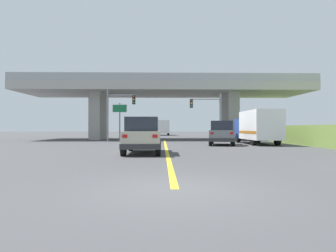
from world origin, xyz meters
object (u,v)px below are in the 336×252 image
object	(u,v)px
traffic_signal_farside	(117,108)
highway_sign	(120,113)
traffic_signal_nearside	(210,110)
semi_truck_distant	(163,127)
suv_lead	(143,135)
suv_crossing	(222,133)
box_truck	(257,127)

from	to	relation	value
traffic_signal_farside	highway_sign	xyz separation A→B (m)	(-0.14, 2.84, -0.34)
traffic_signal_nearside	semi_truck_distant	bearing A→B (deg)	100.63
suv_lead	suv_crossing	bearing A→B (deg)	51.33
traffic_signal_farside	highway_sign	size ratio (longest dim) A/B	1.27
suv_lead	highway_sign	bearing A→B (deg)	102.65
traffic_signal_nearside	highway_sign	distance (m)	10.45
suv_lead	traffic_signal_nearside	world-z (taller)	traffic_signal_nearside
box_truck	traffic_signal_farside	bearing A→B (deg)	158.21
traffic_signal_nearside	traffic_signal_farside	xyz separation A→B (m)	(-10.00, -0.32, 0.19)
suv_crossing	box_truck	world-z (taller)	box_truck
suv_lead	traffic_signal_farside	world-z (taller)	traffic_signal_farside
suv_crossing	traffic_signal_farside	world-z (taller)	traffic_signal_farside
suv_crossing	highway_sign	bearing A→B (deg)	148.64
box_truck	suv_crossing	bearing A→B (deg)	-158.78
traffic_signal_nearside	highway_sign	world-z (taller)	traffic_signal_nearside
suv_lead	traffic_signal_farside	size ratio (longest dim) A/B	0.84
highway_sign	traffic_signal_farside	bearing A→B (deg)	-87.14
box_truck	highway_sign	bearing A→B (deg)	148.76
box_truck	traffic_signal_farside	world-z (taller)	traffic_signal_farside
suv_crossing	box_truck	bearing A→B (deg)	33.43
traffic_signal_nearside	highway_sign	size ratio (longest dim) A/B	1.20
traffic_signal_farside	traffic_signal_nearside	bearing A→B (deg)	1.85
semi_truck_distant	suv_crossing	bearing A→B (deg)	-81.83
suv_crossing	traffic_signal_nearside	xyz separation A→B (m)	(0.15, 6.98, 2.34)
highway_sign	suv_lead	bearing A→B (deg)	-77.35
traffic_signal_farside	semi_truck_distant	distance (m)	27.16
box_truck	semi_truck_distant	world-z (taller)	semi_truck_distant
suv_lead	semi_truck_distant	size ratio (longest dim) A/B	0.69
traffic_signal_farside	suv_crossing	bearing A→B (deg)	-34.08
box_truck	suv_lead	bearing A→B (deg)	-136.80
suv_crossing	box_truck	xyz separation A→B (m)	(3.46, 1.34, 0.55)
box_truck	semi_truck_distant	size ratio (longest dim) A/B	1.04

